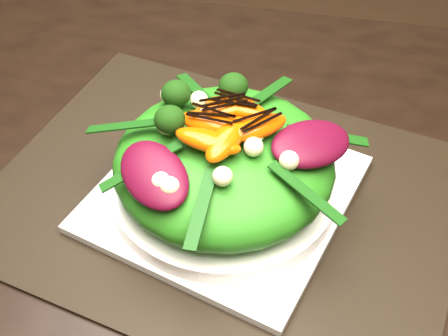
% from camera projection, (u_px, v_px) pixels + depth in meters
% --- Properties ---
extents(placemat, '(0.52, 0.44, 0.00)m').
position_uv_depth(placemat, '(224.00, 197.00, 0.61)').
color(placemat, black).
rests_on(placemat, dining_table).
extents(plate_base, '(0.29, 0.29, 0.01)m').
position_uv_depth(plate_base, '(224.00, 193.00, 0.60)').
color(plate_base, silver).
rests_on(plate_base, placemat).
extents(salad_bowl, '(0.27, 0.27, 0.02)m').
position_uv_depth(salad_bowl, '(224.00, 184.00, 0.59)').
color(salad_bowl, white).
rests_on(salad_bowl, plate_base).
extents(lettuce_mound, '(0.23, 0.23, 0.07)m').
position_uv_depth(lettuce_mound, '(224.00, 161.00, 0.57)').
color(lettuce_mound, '#2C7A16').
rests_on(lettuce_mound, salad_bowl).
extents(radicchio_leaf, '(0.10, 0.09, 0.02)m').
position_uv_depth(radicchio_leaf, '(311.00, 144.00, 0.54)').
color(radicchio_leaf, '#430718').
rests_on(radicchio_leaf, lettuce_mound).
extents(orange_segment, '(0.06, 0.05, 0.02)m').
position_uv_depth(orange_segment, '(229.00, 109.00, 0.56)').
color(orange_segment, '#CB4203').
rests_on(orange_segment, lettuce_mound).
extents(broccoli_floret, '(0.05, 0.05, 0.04)m').
position_uv_depth(broccoli_floret, '(177.00, 88.00, 0.57)').
color(broccoli_floret, black).
rests_on(broccoli_floret, lettuce_mound).
extents(macadamia_nut, '(0.02, 0.02, 0.02)m').
position_uv_depth(macadamia_nut, '(244.00, 165.00, 0.51)').
color(macadamia_nut, '#C9C08D').
rests_on(macadamia_nut, lettuce_mound).
extents(balsamic_drizzle, '(0.04, 0.02, 0.00)m').
position_uv_depth(balsamic_drizzle, '(229.00, 102.00, 0.55)').
color(balsamic_drizzle, black).
rests_on(balsamic_drizzle, orange_segment).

